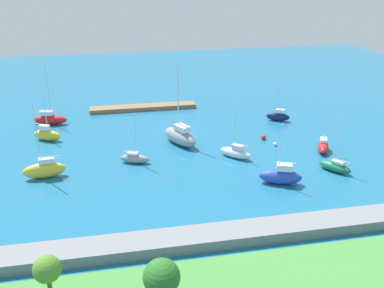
{
  "coord_description": "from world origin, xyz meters",
  "views": [
    {
      "loc": [
        12.75,
        73.47,
        28.65
      ],
      "look_at": [
        0.0,
        9.52,
        1.5
      ],
      "focal_mm": 40.57,
      "sensor_mm": 36.0,
      "label": 1
    }
  ],
  "objects_px": {
    "sailboat_gray_near_pier": "(180,136)",
    "sailboat_navy_by_breakwater": "(278,116)",
    "pier_dock": "(143,107)",
    "sailboat_yellow_off_beacon": "(44,169)",
    "sailboat_red_lone_north": "(50,119)",
    "sailboat_white_east_end": "(236,152)",
    "sailboat_yellow_mid_basin": "(47,134)",
    "sailboat_red_outer_mooring": "(323,146)",
    "sailboat_blue_west_end": "(281,176)",
    "sailboat_gray_lone_south": "(135,158)",
    "park_tree_center": "(47,270)",
    "sailboat_green_inner_mooring": "(335,166)",
    "mooring_buoy_red": "(264,137)",
    "mooring_buoy_white": "(275,144)",
    "park_tree_east": "(162,277)"
  },
  "relations": [
    {
      "from": "sailboat_gray_near_pier",
      "to": "sailboat_navy_by_breakwater",
      "type": "xyz_separation_m",
      "value": [
        -20.99,
        -8.12,
        -0.55
      ]
    },
    {
      "from": "pier_dock",
      "to": "sailboat_yellow_off_beacon",
      "type": "distance_m",
      "value": 33.67
    },
    {
      "from": "sailboat_gray_near_pier",
      "to": "sailboat_red_lone_north",
      "type": "relative_size",
      "value": 1.18
    },
    {
      "from": "sailboat_white_east_end",
      "to": "sailboat_yellow_mid_basin",
      "type": "bearing_deg",
      "value": 20.85
    },
    {
      "from": "sailboat_gray_near_pier",
      "to": "sailboat_yellow_off_beacon",
      "type": "bearing_deg",
      "value": 83.9
    },
    {
      "from": "sailboat_red_outer_mooring",
      "to": "sailboat_red_lone_north",
      "type": "xyz_separation_m",
      "value": [
        45.48,
        -22.28,
        0.21
      ]
    },
    {
      "from": "sailboat_gray_near_pier",
      "to": "sailboat_white_east_end",
      "type": "xyz_separation_m",
      "value": [
        -7.73,
        7.22,
        -0.59
      ]
    },
    {
      "from": "sailboat_blue_west_end",
      "to": "sailboat_yellow_off_beacon",
      "type": "distance_m",
      "value": 33.74
    },
    {
      "from": "sailboat_red_outer_mooring",
      "to": "sailboat_gray_lone_south",
      "type": "height_order",
      "value": "sailboat_gray_lone_south"
    },
    {
      "from": "park_tree_center",
      "to": "sailboat_blue_west_end",
      "type": "bearing_deg",
      "value": -146.93
    },
    {
      "from": "sailboat_navy_by_breakwater",
      "to": "sailboat_yellow_off_beacon",
      "type": "distance_m",
      "value": 45.48
    },
    {
      "from": "sailboat_white_east_end",
      "to": "sailboat_yellow_off_beacon",
      "type": "height_order",
      "value": "sailboat_yellow_off_beacon"
    },
    {
      "from": "pier_dock",
      "to": "sailboat_green_inner_mooring",
      "type": "bearing_deg",
      "value": 125.47
    },
    {
      "from": "park_tree_center",
      "to": "mooring_buoy_red",
      "type": "bearing_deg",
      "value": -132.76
    },
    {
      "from": "sailboat_gray_near_pier",
      "to": "sailboat_blue_west_end",
      "type": "xyz_separation_m",
      "value": [
        -11.37,
        16.97,
        -0.29
      ]
    },
    {
      "from": "pier_dock",
      "to": "sailboat_gray_lone_south",
      "type": "height_order",
      "value": "sailboat_gray_lone_south"
    },
    {
      "from": "sailboat_red_outer_mooring",
      "to": "sailboat_gray_near_pier",
      "type": "bearing_deg",
      "value": -82.53
    },
    {
      "from": "sailboat_green_inner_mooring",
      "to": "sailboat_red_outer_mooring",
      "type": "bearing_deg",
      "value": -49.74
    },
    {
      "from": "mooring_buoy_red",
      "to": "sailboat_red_lone_north",
      "type": "bearing_deg",
      "value": -22.34
    },
    {
      "from": "pier_dock",
      "to": "sailboat_blue_west_end",
      "type": "relative_size",
      "value": 2.46
    },
    {
      "from": "pier_dock",
      "to": "sailboat_white_east_end",
      "type": "xyz_separation_m",
      "value": [
        -12.15,
        27.76,
        0.49
      ]
    },
    {
      "from": "sailboat_red_outer_mooring",
      "to": "mooring_buoy_white",
      "type": "xyz_separation_m",
      "value": [
        6.86,
        -3.67,
        -0.57
      ]
    },
    {
      "from": "sailboat_gray_near_pier",
      "to": "sailboat_red_outer_mooring",
      "type": "distance_m",
      "value": 23.85
    },
    {
      "from": "sailboat_navy_by_breakwater",
      "to": "sailboat_red_lone_north",
      "type": "height_order",
      "value": "sailboat_red_lone_north"
    },
    {
      "from": "sailboat_gray_lone_south",
      "to": "sailboat_red_outer_mooring",
      "type": "bearing_deg",
      "value": 16.54
    },
    {
      "from": "sailboat_green_inner_mooring",
      "to": "pier_dock",
      "type": "bearing_deg",
      "value": -0.61
    },
    {
      "from": "sailboat_navy_by_breakwater",
      "to": "mooring_buoy_red",
      "type": "distance_m",
      "value": 10.84
    },
    {
      "from": "pier_dock",
      "to": "sailboat_yellow_mid_basin",
      "type": "distance_m",
      "value": 23.05
    },
    {
      "from": "sailboat_gray_near_pier",
      "to": "sailboat_blue_west_end",
      "type": "distance_m",
      "value": 20.43
    },
    {
      "from": "sailboat_blue_west_end",
      "to": "sailboat_green_inner_mooring",
      "type": "relative_size",
      "value": 1.03
    },
    {
      "from": "park_tree_east",
      "to": "sailboat_red_outer_mooring",
      "type": "bearing_deg",
      "value": -134.56
    },
    {
      "from": "pier_dock",
      "to": "sailboat_yellow_mid_basin",
      "type": "bearing_deg",
      "value": 38.19
    },
    {
      "from": "sailboat_yellow_mid_basin",
      "to": "sailboat_navy_by_breakwater",
      "type": "height_order",
      "value": "sailboat_yellow_mid_basin"
    },
    {
      "from": "sailboat_red_outer_mooring",
      "to": "park_tree_east",
      "type": "bearing_deg",
      "value": -18.62
    },
    {
      "from": "pier_dock",
      "to": "mooring_buoy_white",
      "type": "relative_size",
      "value": 33.6
    },
    {
      "from": "park_tree_east",
      "to": "sailboat_green_inner_mooring",
      "type": "relative_size",
      "value": 0.56
    },
    {
      "from": "sailboat_green_inner_mooring",
      "to": "mooring_buoy_red",
      "type": "height_order",
      "value": "sailboat_green_inner_mooring"
    },
    {
      "from": "sailboat_red_outer_mooring",
      "to": "sailboat_blue_west_end",
      "type": "xyz_separation_m",
      "value": [
        11.24,
        9.41,
        0.31
      ]
    },
    {
      "from": "park_tree_center",
      "to": "sailboat_red_lone_north",
      "type": "distance_m",
      "value": 51.01
    },
    {
      "from": "sailboat_navy_by_breakwater",
      "to": "sailboat_blue_west_end",
      "type": "xyz_separation_m",
      "value": [
        9.62,
        25.09,
        0.26
      ]
    },
    {
      "from": "sailboat_white_east_end",
      "to": "sailboat_green_inner_mooring",
      "type": "relative_size",
      "value": 0.91
    },
    {
      "from": "sailboat_gray_lone_south",
      "to": "sailboat_red_lone_north",
      "type": "height_order",
      "value": "sailboat_red_lone_north"
    },
    {
      "from": "park_tree_center",
      "to": "sailboat_white_east_end",
      "type": "bearing_deg",
      "value": -131.58
    },
    {
      "from": "mooring_buoy_red",
      "to": "sailboat_blue_west_end",
      "type": "bearing_deg",
      "value": 78.1
    },
    {
      "from": "sailboat_blue_west_end",
      "to": "sailboat_red_lone_north",
      "type": "height_order",
      "value": "sailboat_red_lone_north"
    },
    {
      "from": "sailboat_red_outer_mooring",
      "to": "sailboat_white_east_end",
      "type": "xyz_separation_m",
      "value": [
        14.88,
        -0.34,
        0.02
      ]
    },
    {
      "from": "sailboat_red_lone_north",
      "to": "sailboat_gray_lone_south",
      "type": "bearing_deg",
      "value": -42.96
    },
    {
      "from": "sailboat_blue_west_end",
      "to": "sailboat_green_inner_mooring",
      "type": "xyz_separation_m",
      "value": [
        -9.46,
        -2.08,
        -0.41
      ]
    },
    {
      "from": "sailboat_yellow_off_beacon",
      "to": "sailboat_gray_lone_south",
      "type": "xyz_separation_m",
      "value": [
        -13.16,
        -2.48,
        -0.52
      ]
    },
    {
      "from": "sailboat_gray_near_pier",
      "to": "sailboat_yellow_off_beacon",
      "type": "height_order",
      "value": "sailboat_gray_near_pier"
    }
  ]
}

